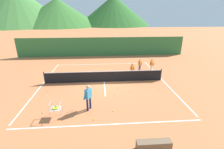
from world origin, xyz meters
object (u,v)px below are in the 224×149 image
Objects in this scene: tennis_net at (104,76)px; tennis_ball_8 at (43,113)px; student_0 at (132,68)px; student_2 at (152,64)px; tennis_ball_1 at (51,93)px; tennis_ball_6 at (114,95)px; student_1 at (140,63)px; tennis_ball_9 at (114,111)px; courtside_bench at (154,145)px; tennis_ball_0 at (118,87)px; tennis_ball_4 at (148,83)px; tennis_ball_7 at (94,119)px; ball_cart at (56,108)px; instructor at (88,95)px; tennis_ball_2 at (158,89)px; tennis_ball_3 at (130,91)px; tennis_ball_5 at (48,91)px.

tennis_net reaches higher than tennis_ball_8.
student_2 is (2.20, 1.05, 0.07)m from student_0.
tennis_ball_1 is 4.66m from tennis_ball_6.
student_0 is 0.98× the size of student_1.
courtside_bench is (1.47, -3.05, 0.20)m from tennis_ball_9.
tennis_ball_8 is (-4.86, -3.14, 0.00)m from tennis_ball_0.
tennis_ball_4 is 6.55m from tennis_ball_7.
student_1 is at bearing 49.25° from ball_cart.
tennis_ball_6 is (1.73, 1.74, -0.94)m from instructor.
tennis_ball_2 is at bearing 35.23° from tennis_ball_7.
instructor is at bearing -123.98° from student_0.
student_0 is 0.91× the size of student_2.
tennis_ball_4 is (6.59, 4.34, -0.55)m from ball_cart.
student_0 is at bearing 48.21° from ball_cart.
tennis_ball_0 is (3.95, 3.57, -0.55)m from ball_cart.
tennis_ball_2 is 0.05× the size of courtside_bench.
tennis_ball_4 is at bearing 27.47° from tennis_ball_8.
student_0 reaches higher than ball_cart.
student_0 is 3.53m from tennis_ball_3.
tennis_ball_3 is at bearing 22.94° from tennis_ball_8.
tennis_ball_3 is 5.60m from courtside_bench.
tennis_ball_1 is 1.00× the size of tennis_ball_6.
courtside_bench is at bearing -44.34° from tennis_ball_5.
student_0 is (2.68, 1.30, 0.23)m from tennis_net.
tennis_ball_2 is (5.20, 2.34, -0.94)m from instructor.
courtside_bench is (1.89, -7.67, -0.27)m from tennis_net.
courtside_bench is (5.66, -3.20, 0.20)m from tennis_ball_8.
tennis_ball_6 is (-4.22, -4.87, -0.76)m from student_2.
tennis_ball_6 is at bearing -10.56° from tennis_ball_5.
tennis_ball_1 is at bearing 110.36° from ball_cart.
tennis_ball_8 is (-7.91, -2.54, 0.00)m from tennis_ball_2.
tennis_ball_6 is (-3.12, -5.33, -0.70)m from student_1.
tennis_ball_6 is at bearing -75.36° from tennis_net.
tennis_ball_6 is at bearing -7.32° from tennis_ball_1.
student_0 is 1.87m from student_1.
tennis_ball_6 is at bearing 63.94° from tennis_ball_7.
student_0 is 2.24m from tennis_ball_4.
tennis_ball_0 is 1.00× the size of tennis_ball_9.
student_1 reaches higher than tennis_ball_2.
tennis_ball_6 is (-3.48, -0.59, 0.00)m from tennis_ball_2.
student_2 is 9.57m from tennis_ball_7.
student_2 is at bearing 44.15° from tennis_ball_0.
tennis_ball_0 is 1.00× the size of tennis_ball_1.
instructor is 1.94m from ball_cart.
tennis_ball_3 is 1.00× the size of tennis_ball_4.
tennis_ball_3 is (4.74, 2.83, -0.55)m from ball_cart.
student_1 is 18.04× the size of tennis_ball_6.
tennis_ball_6 is (-0.43, -1.19, 0.00)m from tennis_ball_0.
tennis_net is 5.42m from student_2.
tennis_ball_4 is (1.85, 1.51, 0.00)m from tennis_ball_3.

